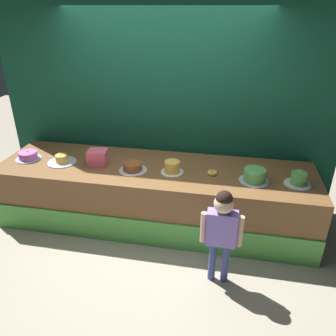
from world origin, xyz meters
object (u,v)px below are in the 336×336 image
(child_figure, at_px, (222,225))
(pink_box, at_px, (98,157))
(donut, at_px, (212,173))
(cake_center_right, at_px, (172,167))
(cake_right, at_px, (254,176))
(cake_far_left, at_px, (28,156))
(cake_far_right, at_px, (298,179))
(cake_left, at_px, (62,160))
(cake_center_left, at_px, (133,167))

(child_figure, bearing_deg, pink_box, 151.09)
(donut, height_order, cake_center_right, cake_center_right)
(cake_center_right, xyz_separation_m, cake_right, (0.93, -0.04, 0.00))
(cake_far_left, relative_size, cake_far_right, 1.11)
(cake_right, bearing_deg, cake_left, 178.96)
(cake_left, distance_m, cake_far_right, 2.78)
(child_figure, height_order, cake_center_left, child_figure)
(cake_left, relative_size, cake_center_left, 1.07)
(donut, height_order, cake_left, cake_left)
(pink_box, bearing_deg, child_figure, -28.91)
(pink_box, distance_m, cake_far_left, 0.93)
(cake_left, bearing_deg, donut, 1.09)
(child_figure, height_order, cake_left, child_figure)
(pink_box, relative_size, cake_far_left, 0.72)
(donut, bearing_deg, cake_far_right, -3.89)
(cake_far_left, height_order, cake_left, cake_left)
(cake_center_right, xyz_separation_m, cake_far_right, (1.39, -0.02, -0.00))
(child_figure, height_order, pink_box, child_figure)
(cake_far_left, distance_m, cake_far_right, 3.24)
(pink_box, xyz_separation_m, cake_left, (-0.46, -0.04, -0.06))
(child_figure, distance_m, pink_box, 1.77)
(child_figure, distance_m, cake_center_left, 1.33)
(child_figure, bearing_deg, cake_far_left, 161.47)
(donut, distance_m, cake_left, 1.85)
(child_figure, relative_size, cake_right, 3.14)
(donut, relative_size, cake_far_right, 0.40)
(pink_box, xyz_separation_m, cake_center_right, (0.93, -0.05, -0.03))
(donut, distance_m, cake_far_right, 0.93)
(donut, height_order, cake_far_left, cake_far_left)
(cake_far_right, bearing_deg, cake_left, 179.43)
(cake_left, xyz_separation_m, cake_right, (2.31, -0.04, 0.03))
(donut, relative_size, cake_center_right, 0.43)
(cake_far_left, bearing_deg, cake_left, -1.78)
(donut, relative_size, cake_center_left, 0.35)
(cake_far_left, height_order, cake_center_left, cake_center_left)
(cake_far_left, xyz_separation_m, cake_center_left, (1.39, -0.06, 0.00))
(cake_left, height_order, cake_right, cake_right)
(cake_far_right, bearing_deg, cake_far_left, 179.25)
(cake_center_right, bearing_deg, child_figure, -52.55)
(cake_center_left, bearing_deg, cake_left, 177.21)
(cake_center_left, height_order, cake_center_right, cake_center_left)
(pink_box, xyz_separation_m, cake_far_right, (2.31, -0.07, -0.03))
(donut, xyz_separation_m, cake_right, (0.46, -0.08, 0.05))
(cake_far_left, bearing_deg, cake_center_right, -0.63)
(cake_center_right, bearing_deg, cake_far_right, -0.91)
(pink_box, height_order, cake_far_right, cake_far_right)
(cake_left, xyz_separation_m, cake_center_left, (0.93, -0.05, 0.01))
(donut, xyz_separation_m, cake_center_left, (-0.93, -0.08, 0.03))
(child_figure, xyz_separation_m, cake_far_left, (-2.47, 0.83, 0.13))
(cake_far_left, distance_m, cake_right, 2.78)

